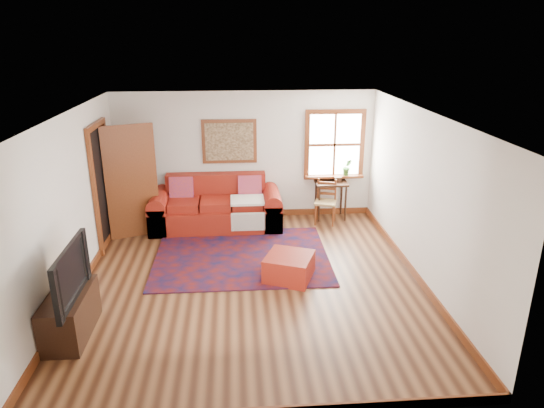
{
  "coord_description": "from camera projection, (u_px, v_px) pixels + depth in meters",
  "views": [
    {
      "loc": [
        -0.2,
        -6.47,
        3.53
      ],
      "look_at": [
        0.36,
        0.6,
        1.01
      ],
      "focal_mm": 32.0,
      "sensor_mm": 36.0,
      "label": 1
    }
  ],
  "objects": [
    {
      "name": "ground",
      "position": [
        252.0,
        281.0,
        7.27
      ],
      "size": [
        5.5,
        5.5,
        0.0
      ],
      "primitive_type": "plane",
      "color": "#3C1E10",
      "rests_on": "ground"
    },
    {
      "name": "room_envelope",
      "position": [
        250.0,
        175.0,
        6.73
      ],
      "size": [
        5.04,
        5.54,
        2.52
      ],
      "color": "silver",
      "rests_on": "ground"
    },
    {
      "name": "window",
      "position": [
        336.0,
        152.0,
        9.5
      ],
      "size": [
        1.18,
        0.2,
        1.38
      ],
      "color": "white",
      "rests_on": "ground"
    },
    {
      "name": "doorway",
      "position": [
        120.0,
        182.0,
        8.43
      ],
      "size": [
        0.89,
        1.08,
        2.14
      ],
      "color": "black",
      "rests_on": "ground"
    },
    {
      "name": "framed_artwork",
      "position": [
        229.0,
        142.0,
        9.28
      ],
      "size": [
        1.05,
        0.07,
        0.85
      ],
      "color": "brown",
      "rests_on": "ground"
    },
    {
      "name": "persian_rug",
      "position": [
        242.0,
        256.0,
        8.06
      ],
      "size": [
        2.86,
        2.29,
        0.02
      ],
      "primitive_type": "cube",
      "rotation": [
        0.0,
        0.0,
        -0.01
      ],
      "color": "#520E0B",
      "rests_on": "ground"
    },
    {
      "name": "red_leather_sofa",
      "position": [
        217.0,
        210.0,
        9.26
      ],
      "size": [
        2.45,
        1.01,
        0.96
      ],
      "color": "maroon",
      "rests_on": "ground"
    },
    {
      "name": "red_ottoman",
      "position": [
        289.0,
        267.0,
        7.3
      ],
      "size": [
        0.86,
        0.86,
        0.38
      ],
      "primitive_type": "cube",
      "rotation": [
        0.0,
        0.0,
        -0.38
      ],
      "color": "maroon",
      "rests_on": "ground"
    },
    {
      "name": "side_table",
      "position": [
        331.0,
        188.0,
        9.56
      ],
      "size": [
        0.62,
        0.47,
        0.75
      ],
      "color": "black",
      "rests_on": "ground"
    },
    {
      "name": "ladder_back_chair",
      "position": [
        326.0,
        200.0,
        9.39
      ],
      "size": [
        0.49,
        0.48,
        0.85
      ],
      "color": "tan",
      "rests_on": "ground"
    },
    {
      "name": "media_cabinet",
      "position": [
        70.0,
        314.0,
        5.91
      ],
      "size": [
        0.46,
        1.02,
        0.56
      ],
      "primitive_type": "cube",
      "color": "black",
      "rests_on": "ground"
    },
    {
      "name": "television",
      "position": [
        61.0,
        274.0,
        5.59
      ],
      "size": [
        0.15,
        1.16,
        0.67
      ],
      "primitive_type": "imported",
      "rotation": [
        0.0,
        0.0,
        1.57
      ],
      "color": "black",
      "rests_on": "media_cabinet"
    },
    {
      "name": "candle_hurricane",
      "position": [
        80.0,
        272.0,
        6.17
      ],
      "size": [
        0.12,
        0.12,
        0.18
      ],
      "color": "silver",
      "rests_on": "media_cabinet"
    }
  ]
}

